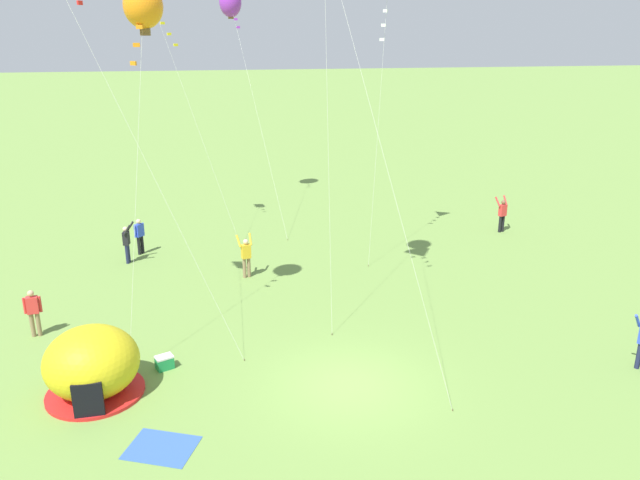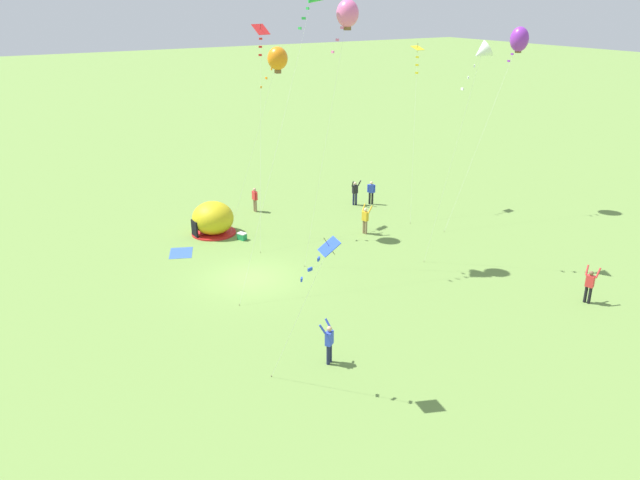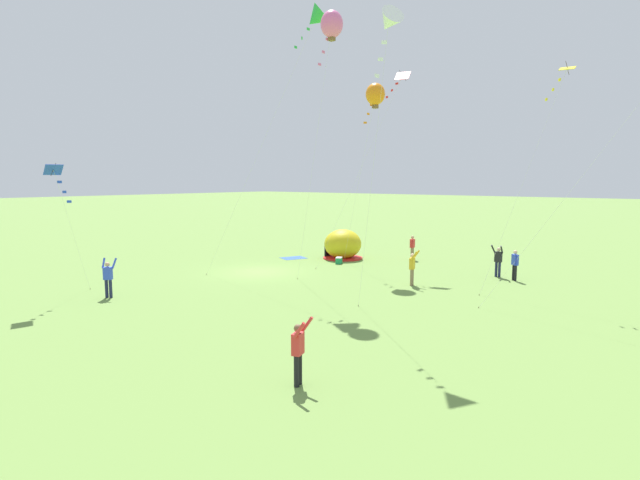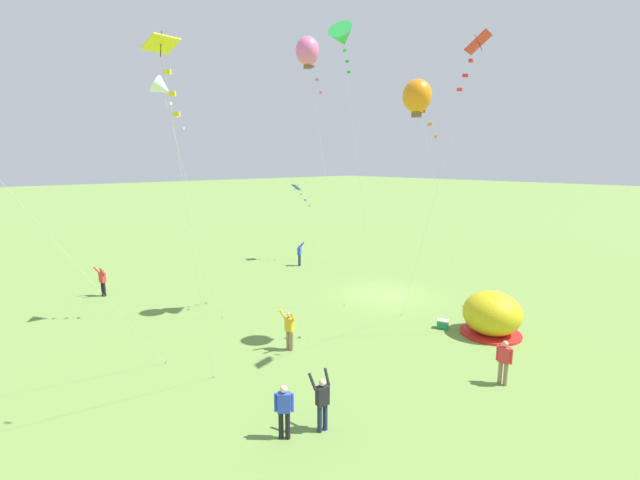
% 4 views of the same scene
% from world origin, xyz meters
% --- Properties ---
extents(ground_plane, '(300.00, 300.00, 0.00)m').
position_xyz_m(ground_plane, '(0.00, 0.00, 0.00)').
color(ground_plane, olive).
extents(popup_tent, '(2.81, 2.81, 2.10)m').
position_xyz_m(popup_tent, '(-7.39, 0.91, 1.00)').
color(popup_tent, gold).
rests_on(popup_tent, ground).
extents(picnic_blanket, '(2.07, 1.86, 0.01)m').
position_xyz_m(picnic_blanket, '(-5.36, -1.99, 0.01)').
color(picnic_blanket, '#3359A5').
rests_on(picnic_blanket, ground).
extents(cooler_box, '(0.63, 0.55, 0.44)m').
position_xyz_m(cooler_box, '(-5.46, 2.01, 0.22)').
color(cooler_box, '#1E8C4C').
rests_on(cooler_box, ground).
extents(person_arms_raised, '(0.70, 0.57, 1.89)m').
position_xyz_m(person_arms_raised, '(-2.37, 9.17, 1.00)').
color(person_arms_raised, '#8C7251').
rests_on(person_arms_raised, ground).
extents(person_strolling, '(0.70, 0.59, 1.89)m').
position_xyz_m(person_strolling, '(11.23, 13.05, 1.00)').
color(person_strolling, black).
rests_on(person_strolling, ground).
extents(person_center_field, '(0.43, 0.46, 1.72)m').
position_xyz_m(person_center_field, '(-7.08, 13.01, 0.96)').
color(person_center_field, black).
rests_on(person_center_field, ground).
extents(person_flying_kite, '(0.67, 0.72, 1.89)m').
position_xyz_m(person_flying_kite, '(9.21, -0.77, 1.00)').
color(person_flying_kite, '#1E2347').
rests_on(person_flying_kite, ground).
extents(person_far_back, '(0.59, 0.28, 1.72)m').
position_xyz_m(person_far_back, '(-9.95, 5.07, 0.96)').
color(person_far_back, '#8C7251').
rests_on(person_far_back, ground).
extents(person_near_tent, '(0.53, 0.67, 1.89)m').
position_xyz_m(person_near_tent, '(-7.55, 11.91, 1.00)').
color(person_near_tent, '#1E2347').
rests_on(person_near_tent, ground).
extents(kite_white, '(1.73, 2.70, 12.10)m').
position_xyz_m(kite_white, '(4.16, 11.44, 11.50)').
color(kite_white, silver).
rests_on(kite_white, ground).
extents(kite_pink, '(1.13, 3.11, 14.03)m').
position_xyz_m(kite_pink, '(0.33, 5.79, 13.35)').
color(kite_pink, silver).
rests_on(kite_pink, ground).
extents(kite_green, '(3.85, 6.93, 14.89)m').
position_xyz_m(kite_green, '(-0.39, 4.16, 14.12)').
color(kite_green, silver).
rests_on(kite_green, ground).
extents(kite_red, '(5.63, 3.59, 12.61)m').
position_xyz_m(kite_red, '(-7.92, 4.96, 11.87)').
color(kite_red, silver).
rests_on(kite_red, ground).
extents(kite_yellow, '(3.76, 3.01, 11.26)m').
position_xyz_m(kite_yellow, '(-5.48, 15.28, 10.40)').
color(kite_yellow, silver).
rests_on(kite_yellow, ground).
extents(kite_blue, '(2.49, 1.79, 6.35)m').
position_xyz_m(kite_blue, '(10.76, -1.99, 5.72)').
color(kite_blue, silver).
rests_on(kite_blue, ground).
extents(kite_orange, '(1.73, 3.73, 11.45)m').
position_xyz_m(kite_orange, '(-5.40, 4.76, 10.77)').
color(kite_orange, silver).
rests_on(kite_orange, ground).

